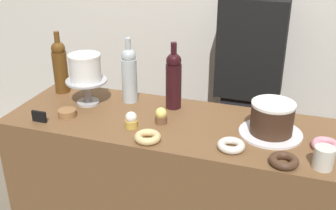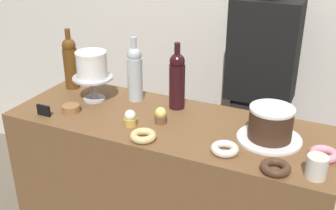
{
  "view_description": "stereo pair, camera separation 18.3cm",
  "coord_description": "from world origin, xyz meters",
  "px_view_note": "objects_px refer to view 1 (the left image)",
  "views": [
    {
      "loc": [
        0.53,
        -1.58,
        1.78
      ],
      "look_at": [
        0.0,
        0.0,
        1.01
      ],
      "focal_mm": 43.94,
      "sensor_mm": 36.0,
      "label": 1
    },
    {
      "loc": [
        0.7,
        -1.52,
        1.78
      ],
      "look_at": [
        0.0,
        0.0,
        1.01
      ],
      "focal_mm": 43.94,
      "sensor_mm": 36.0,
      "label": 2
    }
  ],
  "objects_px": {
    "wine_bottle_dark_red": "(174,79)",
    "barista_figure": "(248,95)",
    "chocolate_round_cake": "(272,118)",
    "coffee_cup_ceramic": "(324,158)",
    "cake_stand_pedestal": "(87,88)",
    "white_layer_cake": "(85,67)",
    "donut_chocolate": "(284,161)",
    "donut_pink": "(326,145)",
    "cookie_stack": "(67,113)",
    "donut_sugar": "(231,145)",
    "donut_glazed": "(148,137)",
    "cupcake_vanilla": "(131,120)",
    "wine_bottle_amber": "(60,66)",
    "price_sign_chalkboard": "(39,117)",
    "wine_bottle_clear": "(129,74)",
    "cupcake_lemon": "(161,116)"
  },
  "relations": [
    {
      "from": "wine_bottle_amber",
      "to": "wine_bottle_clear",
      "type": "height_order",
      "value": "same"
    },
    {
      "from": "wine_bottle_dark_red",
      "to": "donut_chocolate",
      "type": "distance_m",
      "value": 0.67
    },
    {
      "from": "cupcake_vanilla",
      "to": "donut_glazed",
      "type": "distance_m",
      "value": 0.14
    },
    {
      "from": "coffee_cup_ceramic",
      "to": "barista_figure",
      "type": "distance_m",
      "value": 0.92
    },
    {
      "from": "wine_bottle_dark_red",
      "to": "donut_pink",
      "type": "bearing_deg",
      "value": -14.81
    },
    {
      "from": "cookie_stack",
      "to": "price_sign_chalkboard",
      "type": "distance_m",
      "value": 0.13
    },
    {
      "from": "wine_bottle_clear",
      "to": "donut_pink",
      "type": "bearing_deg",
      "value": -11.32
    },
    {
      "from": "white_layer_cake",
      "to": "donut_chocolate",
      "type": "distance_m",
      "value": 1.01
    },
    {
      "from": "price_sign_chalkboard",
      "to": "white_layer_cake",
      "type": "bearing_deg",
      "value": 66.01
    },
    {
      "from": "donut_glazed",
      "to": "coffee_cup_ceramic",
      "type": "height_order",
      "value": "coffee_cup_ceramic"
    },
    {
      "from": "chocolate_round_cake",
      "to": "barista_figure",
      "type": "bearing_deg",
      "value": 106.31
    },
    {
      "from": "white_layer_cake",
      "to": "cake_stand_pedestal",
      "type": "bearing_deg",
      "value": 90.0
    },
    {
      "from": "white_layer_cake",
      "to": "donut_chocolate",
      "type": "xyz_separation_m",
      "value": [
        0.96,
        -0.26,
        -0.17
      ]
    },
    {
      "from": "barista_figure",
      "to": "cupcake_vanilla",
      "type": "bearing_deg",
      "value": -118.72
    },
    {
      "from": "coffee_cup_ceramic",
      "to": "cake_stand_pedestal",
      "type": "bearing_deg",
      "value": 167.69
    },
    {
      "from": "cupcake_lemon",
      "to": "donut_glazed",
      "type": "distance_m",
      "value": 0.17
    },
    {
      "from": "chocolate_round_cake",
      "to": "wine_bottle_amber",
      "type": "xyz_separation_m",
      "value": [
        -1.09,
        0.13,
        0.07
      ]
    },
    {
      "from": "donut_pink",
      "to": "price_sign_chalkboard",
      "type": "xyz_separation_m",
      "value": [
        -1.23,
        -0.16,
        0.01
      ]
    },
    {
      "from": "white_layer_cake",
      "to": "wine_bottle_amber",
      "type": "bearing_deg",
      "value": 155.42
    },
    {
      "from": "donut_chocolate",
      "to": "wine_bottle_dark_red",
      "type": "bearing_deg",
      "value": 147.01
    },
    {
      "from": "chocolate_round_cake",
      "to": "donut_glazed",
      "type": "bearing_deg",
      "value": -155.59
    },
    {
      "from": "donut_sugar",
      "to": "coffee_cup_ceramic",
      "type": "xyz_separation_m",
      "value": [
        0.35,
        -0.03,
        0.03
      ]
    },
    {
      "from": "cupcake_vanilla",
      "to": "barista_figure",
      "type": "bearing_deg",
      "value": 61.28
    },
    {
      "from": "wine_bottle_clear",
      "to": "donut_pink",
      "type": "xyz_separation_m",
      "value": [
        0.93,
        -0.19,
        -0.13
      ]
    },
    {
      "from": "barista_figure",
      "to": "wine_bottle_dark_red",
      "type": "bearing_deg",
      "value": -121.44
    },
    {
      "from": "wine_bottle_clear",
      "to": "barista_figure",
      "type": "xyz_separation_m",
      "value": [
        0.53,
        0.49,
        -0.24
      ]
    },
    {
      "from": "cupcake_vanilla",
      "to": "coffee_cup_ceramic",
      "type": "distance_m",
      "value": 0.8
    },
    {
      "from": "cake_stand_pedestal",
      "to": "coffee_cup_ceramic",
      "type": "relative_size",
      "value": 2.36
    },
    {
      "from": "chocolate_round_cake",
      "to": "price_sign_chalkboard",
      "type": "relative_size",
      "value": 2.61
    },
    {
      "from": "cupcake_lemon",
      "to": "barista_figure",
      "type": "height_order",
      "value": "barista_figure"
    },
    {
      "from": "chocolate_round_cake",
      "to": "donut_glazed",
      "type": "distance_m",
      "value": 0.53
    },
    {
      "from": "price_sign_chalkboard",
      "to": "barista_figure",
      "type": "relative_size",
      "value": 0.04
    },
    {
      "from": "chocolate_round_cake",
      "to": "coffee_cup_ceramic",
      "type": "distance_m",
      "value": 0.29
    },
    {
      "from": "chocolate_round_cake",
      "to": "donut_pink",
      "type": "xyz_separation_m",
      "value": [
        0.22,
        -0.05,
        -0.06
      ]
    },
    {
      "from": "cupcake_vanilla",
      "to": "barista_figure",
      "type": "xyz_separation_m",
      "value": [
        0.41,
        0.75,
        -0.13
      ]
    },
    {
      "from": "wine_bottle_dark_red",
      "to": "donut_sugar",
      "type": "relative_size",
      "value": 2.91
    },
    {
      "from": "cake_stand_pedestal",
      "to": "chocolate_round_cake",
      "type": "relative_size",
      "value": 1.1
    },
    {
      "from": "white_layer_cake",
      "to": "cupcake_lemon",
      "type": "height_order",
      "value": "white_layer_cake"
    },
    {
      "from": "donut_sugar",
      "to": "coffee_cup_ceramic",
      "type": "distance_m",
      "value": 0.35
    },
    {
      "from": "wine_bottle_dark_red",
      "to": "cake_stand_pedestal",
      "type": "bearing_deg",
      "value": -167.53
    },
    {
      "from": "cupcake_vanilla",
      "to": "donut_chocolate",
      "type": "xyz_separation_m",
      "value": [
        0.66,
        -0.1,
        -0.02
      ]
    },
    {
      "from": "wine_bottle_dark_red",
      "to": "barista_figure",
      "type": "bearing_deg",
      "value": 58.56
    },
    {
      "from": "donut_pink",
      "to": "white_layer_cake",
      "type": "bearing_deg",
      "value": 175.25
    },
    {
      "from": "white_layer_cake",
      "to": "cookie_stack",
      "type": "distance_m",
      "value": 0.24
    },
    {
      "from": "coffee_cup_ceramic",
      "to": "donut_glazed",
      "type": "bearing_deg",
      "value": -178.71
    },
    {
      "from": "wine_bottle_clear",
      "to": "cupcake_lemon",
      "type": "relative_size",
      "value": 4.38
    },
    {
      "from": "donut_sugar",
      "to": "barista_figure",
      "type": "bearing_deg",
      "value": 93.12
    },
    {
      "from": "white_layer_cake",
      "to": "cupcake_lemon",
      "type": "xyz_separation_m",
      "value": [
        0.41,
        -0.09,
        -0.15
      ]
    },
    {
      "from": "donut_chocolate",
      "to": "donut_pink",
      "type": "relative_size",
      "value": 1.0
    },
    {
      "from": "wine_bottle_clear",
      "to": "donut_sugar",
      "type": "distance_m",
      "value": 0.66
    }
  ]
}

